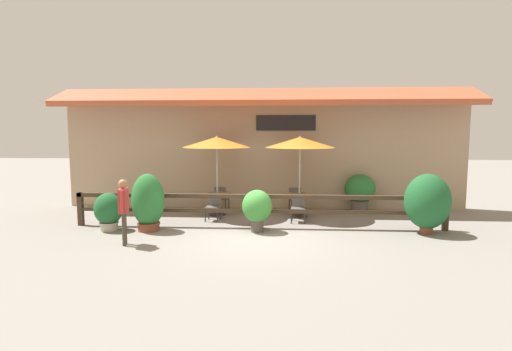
# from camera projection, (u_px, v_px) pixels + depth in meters

# --- Properties ---
(ground_plane) EXTENTS (60.00, 60.00, 0.00)m
(ground_plane) POSITION_uv_depth(u_px,v_px,m) (256.00, 237.00, 10.19)
(ground_plane) COLOR gray
(building_facade) EXTENTS (14.28, 1.49, 4.23)m
(building_facade) POSITION_uv_depth(u_px,v_px,m) (263.00, 147.00, 14.03)
(building_facade) COLOR tan
(building_facade) RESTS_ON ground
(patio_railing) EXTENTS (10.40, 0.14, 0.95)m
(patio_railing) POSITION_uv_depth(u_px,v_px,m) (258.00, 203.00, 11.16)
(patio_railing) COLOR #3D2D1E
(patio_railing) RESTS_ON ground
(patio_umbrella_near) EXTENTS (2.18, 2.18, 2.57)m
(patio_umbrella_near) POSITION_uv_depth(u_px,v_px,m) (217.00, 142.00, 12.68)
(patio_umbrella_near) COLOR #B7B2A8
(patio_umbrella_near) RESTS_ON ground
(dining_table_near) EXTENTS (0.97, 0.97, 0.71)m
(dining_table_near) POSITION_uv_depth(u_px,v_px,m) (217.00, 198.00, 12.87)
(dining_table_near) COLOR olive
(dining_table_near) RESTS_ON ground
(chair_near_streetside) EXTENTS (0.46, 0.46, 0.84)m
(chair_near_streetside) POSITION_uv_depth(u_px,v_px,m) (214.00, 205.00, 12.13)
(chair_near_streetside) COLOR #514C47
(chair_near_streetside) RESTS_ON ground
(chair_near_wallside) EXTENTS (0.48, 0.48, 0.84)m
(chair_near_wallside) POSITION_uv_depth(u_px,v_px,m) (221.00, 197.00, 13.63)
(chair_near_wallside) COLOR #514C47
(chair_near_wallside) RESTS_ON ground
(patio_umbrella_middle) EXTENTS (2.18, 2.18, 2.57)m
(patio_umbrella_middle) POSITION_uv_depth(u_px,v_px,m) (300.00, 142.00, 12.48)
(patio_umbrella_middle) COLOR #B7B2A8
(patio_umbrella_middle) RESTS_ON ground
(dining_table_middle) EXTENTS (0.97, 0.97, 0.71)m
(dining_table_middle) POSITION_uv_depth(u_px,v_px,m) (299.00, 199.00, 12.68)
(dining_table_middle) COLOR olive
(dining_table_middle) RESTS_ON ground
(chair_middle_streetside) EXTENTS (0.45, 0.45, 0.84)m
(chair_middle_streetside) POSITION_uv_depth(u_px,v_px,m) (298.00, 207.00, 11.93)
(chair_middle_streetside) COLOR #514C47
(chair_middle_streetside) RESTS_ON ground
(chair_middle_wallside) EXTENTS (0.51, 0.51, 0.84)m
(chair_middle_wallside) POSITION_uv_depth(u_px,v_px,m) (296.00, 198.00, 13.46)
(chair_middle_wallside) COLOR #514C47
(chair_middle_wallside) RESTS_ON ground
(potted_plant_corner_fern) EXTENTS (0.89, 0.80, 1.57)m
(potted_plant_corner_fern) POSITION_uv_depth(u_px,v_px,m) (148.00, 202.00, 10.83)
(potted_plant_corner_fern) COLOR brown
(potted_plant_corner_fern) RESTS_ON ground
(potted_plant_entrance_palm) EXTENTS (0.81, 0.73, 1.14)m
(potted_plant_entrance_palm) POSITION_uv_depth(u_px,v_px,m) (257.00, 208.00, 10.73)
(potted_plant_entrance_palm) COLOR #564C47
(potted_plant_entrance_palm) RESTS_ON ground
(potted_plant_tall_tropical) EXTENTS (1.19, 1.07, 1.60)m
(potted_plant_tall_tropical) POSITION_uv_depth(u_px,v_px,m) (427.00, 202.00, 10.50)
(potted_plant_tall_tropical) COLOR brown
(potted_plant_tall_tropical) RESTS_ON ground
(potted_plant_broad_leaf) EXTENTS (0.78, 0.70, 1.03)m
(potted_plant_broad_leaf) POSITION_uv_depth(u_px,v_px,m) (108.00, 211.00, 10.90)
(potted_plant_broad_leaf) COLOR #B7AD99
(potted_plant_broad_leaf) RESTS_ON ground
(potted_plant_small_flowering) EXTENTS (1.03, 0.93, 1.27)m
(potted_plant_small_flowering) POSITION_uv_depth(u_px,v_px,m) (360.00, 191.00, 13.44)
(potted_plant_small_flowering) COLOR #564C47
(potted_plant_small_flowering) RESTS_ON ground
(pedestrian) EXTENTS (0.29, 0.54, 1.58)m
(pedestrian) POSITION_uv_depth(u_px,v_px,m) (123.00, 203.00, 9.41)
(pedestrian) COLOR #42382D
(pedestrian) RESTS_ON ground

